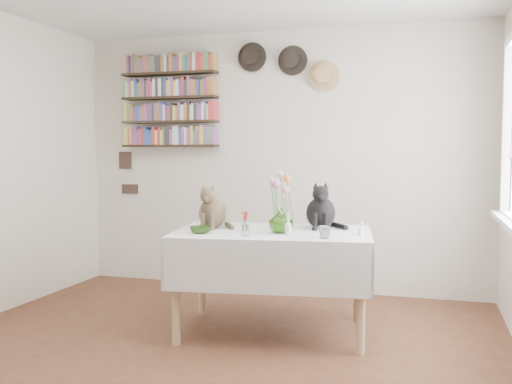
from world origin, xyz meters
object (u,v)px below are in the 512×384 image
(dining_table, at_px, (273,256))
(flower_vase, at_px, (281,220))
(tabby_cat, at_px, (213,205))
(bookshelf_unit, at_px, (170,102))
(black_cat, at_px, (321,204))

(dining_table, distance_m, flower_vase, 0.30)
(tabby_cat, height_order, flower_vase, tabby_cat)
(bookshelf_unit, bearing_deg, black_cat, -30.25)
(dining_table, height_order, tabby_cat, tabby_cat)
(dining_table, xyz_separation_m, bookshelf_unit, (-1.41, 1.26, 1.27))
(flower_vase, bearing_deg, black_cat, 56.57)
(dining_table, relative_size, black_cat, 4.22)
(dining_table, xyz_separation_m, flower_vase, (0.08, -0.09, 0.28))
(tabby_cat, xyz_separation_m, flower_vase, (0.57, -0.12, -0.08))
(tabby_cat, relative_size, black_cat, 0.95)
(dining_table, relative_size, bookshelf_unit, 1.53)
(dining_table, height_order, flower_vase, flower_vase)
(dining_table, xyz_separation_m, tabby_cat, (-0.49, 0.04, 0.36))
(dining_table, xyz_separation_m, black_cat, (0.31, 0.26, 0.37))
(tabby_cat, height_order, bookshelf_unit, bookshelf_unit)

